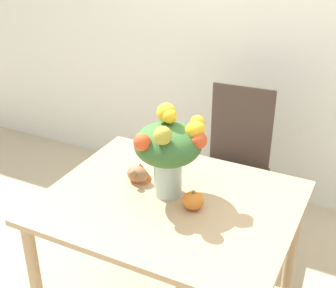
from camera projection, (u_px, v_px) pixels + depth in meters
name	position (u px, v px, depth m)	size (l,w,h in m)	color
wall_back	(266.00, 13.00, 3.08)	(8.00, 0.06, 2.70)	silver
dining_table	(170.00, 217.00, 2.27)	(1.18, 0.95, 0.73)	tan
flower_vase	(169.00, 148.00, 2.16)	(0.34, 0.35, 0.46)	#B2CCBC
pumpkin	(193.00, 201.00, 2.15)	(0.10, 0.10, 0.09)	orange
turkey_figurine	(139.00, 172.00, 2.36)	(0.11, 0.15, 0.09)	#936642
dining_chair_near_window	(234.00, 165.00, 3.00)	(0.45, 0.45, 0.99)	#47382D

